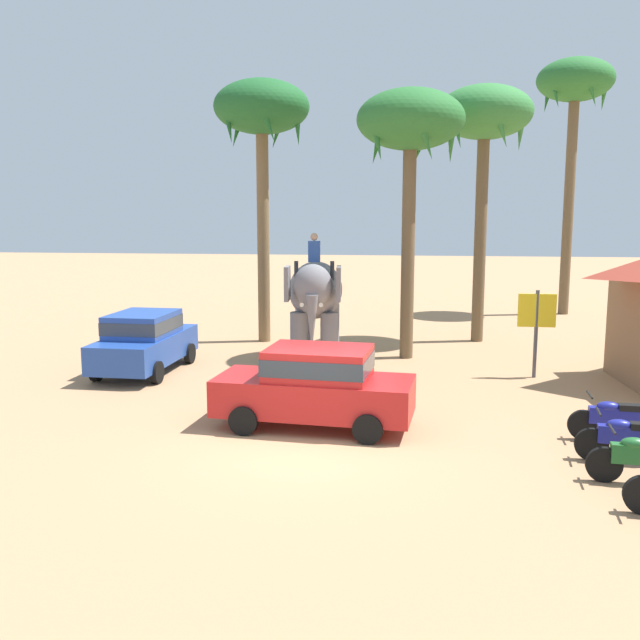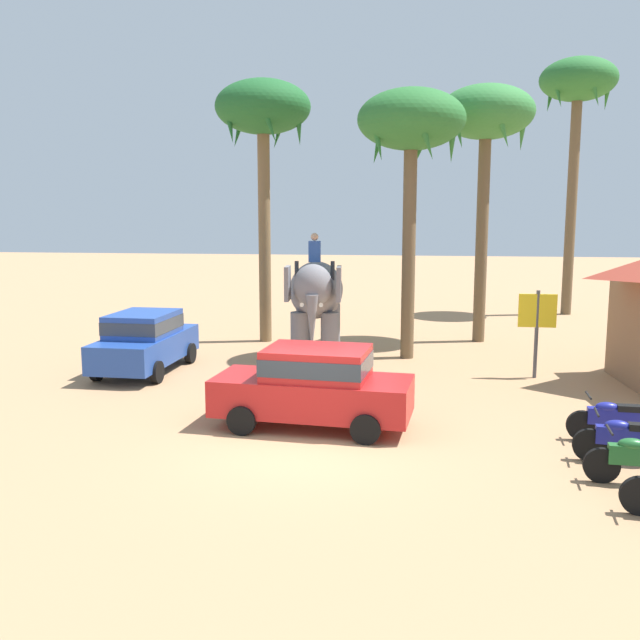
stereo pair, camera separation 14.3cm
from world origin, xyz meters
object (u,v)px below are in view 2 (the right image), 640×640
(motorcycle_second_in_row, at_px, (640,459))
(motorcycle_fourth_in_row, at_px, (614,419))
(car_parked_far_side, at_px, (145,339))
(elephant_with_mahout, at_px, (316,296))
(car_sedan_foreground, at_px, (314,384))
(palm_tree_far_back, at_px, (411,127))
(palm_tree_behind_elephant, at_px, (486,120))
(palm_tree_left_of_road, at_px, (578,91))
(motorcycle_mid_row, at_px, (625,439))
(signboard_yellow, at_px, (537,317))
(palm_tree_near_hut, at_px, (263,116))

(motorcycle_second_in_row, xyz_separation_m, motorcycle_fourth_in_row, (0.19, 2.26, 0.00))
(car_parked_far_side, height_order, motorcycle_fourth_in_row, car_parked_far_side)
(elephant_with_mahout, bearing_deg, car_sedan_foreground, -82.30)
(car_parked_far_side, height_order, palm_tree_far_back, palm_tree_far_back)
(palm_tree_behind_elephant, relative_size, palm_tree_left_of_road, 0.80)
(elephant_with_mahout, height_order, palm_tree_behind_elephant, palm_tree_behind_elephant)
(elephant_with_mahout, xyz_separation_m, motorcycle_mid_row, (6.71, -7.88, -1.53))
(elephant_with_mahout, bearing_deg, signboard_yellow, -11.74)
(palm_tree_behind_elephant, bearing_deg, elephant_with_mahout, -141.69)
(palm_tree_left_of_road, xyz_separation_m, signboard_yellow, (-3.36, -12.54, -7.83))
(palm_tree_behind_elephant, xyz_separation_m, palm_tree_far_back, (-2.45, -3.16, -0.55))
(palm_tree_far_back, bearing_deg, motorcycle_second_in_row, -68.16)
(car_sedan_foreground, height_order, car_parked_far_side, same)
(motorcycle_fourth_in_row, height_order, palm_tree_near_hut, palm_tree_near_hut)
(motorcycle_mid_row, distance_m, signboard_yellow, 6.72)
(car_parked_far_side, xyz_separation_m, palm_tree_near_hut, (2.37, 5.13, 6.73))
(car_sedan_foreground, relative_size, elephant_with_mahout, 1.08)
(motorcycle_second_in_row, bearing_deg, elephant_with_mahout, 126.78)
(palm_tree_far_back, height_order, signboard_yellow, palm_tree_far_back)
(car_parked_far_side, distance_m, palm_tree_behind_elephant, 13.24)
(motorcycle_fourth_in_row, relative_size, signboard_yellow, 0.75)
(elephant_with_mahout, relative_size, motorcycle_mid_row, 2.19)
(motorcycle_second_in_row, height_order, palm_tree_near_hut, palm_tree_near_hut)
(palm_tree_behind_elephant, height_order, palm_tree_left_of_road, palm_tree_left_of_road)
(palm_tree_behind_elephant, xyz_separation_m, signboard_yellow, (1.04, -5.37, -5.81))
(car_parked_far_side, distance_m, motorcycle_fourth_in_row, 12.34)
(palm_tree_near_hut, height_order, palm_tree_left_of_road, palm_tree_left_of_road)
(motorcycle_second_in_row, distance_m, palm_tree_left_of_road, 22.29)
(car_parked_far_side, bearing_deg, car_sedan_foreground, -39.21)
(palm_tree_near_hut, distance_m, palm_tree_far_back, 5.45)
(motorcycle_mid_row, bearing_deg, car_parked_far_side, 152.53)
(car_parked_far_side, xyz_separation_m, elephant_with_mahout, (4.58, 2.01, 1.06))
(car_parked_far_side, height_order, palm_tree_left_of_road, palm_tree_left_of_road)
(signboard_yellow, bearing_deg, elephant_with_mahout, 168.26)
(palm_tree_near_hut, xyz_separation_m, signboard_yellow, (8.42, -4.41, -5.97))
(palm_tree_near_hut, height_order, signboard_yellow, palm_tree_near_hut)
(palm_tree_behind_elephant, distance_m, palm_tree_near_hut, 7.45)
(car_sedan_foreground, relative_size, motorcycle_second_in_row, 2.35)
(car_parked_far_side, bearing_deg, palm_tree_behind_elephant, 31.99)
(motorcycle_fourth_in_row, xyz_separation_m, palm_tree_near_hut, (-9.06, 9.76, 7.19))
(palm_tree_far_back, bearing_deg, car_sedan_foreground, -104.04)
(car_parked_far_side, height_order, palm_tree_near_hut, palm_tree_near_hut)
(elephant_with_mahout, bearing_deg, motorcycle_second_in_row, -53.22)
(car_sedan_foreground, distance_m, motorcycle_mid_row, 6.02)
(elephant_with_mahout, distance_m, palm_tree_near_hut, 6.84)
(palm_tree_near_hut, bearing_deg, signboard_yellow, -27.63)
(palm_tree_behind_elephant, height_order, palm_tree_near_hut, palm_tree_near_hut)
(car_sedan_foreground, bearing_deg, car_parked_far_side, 140.79)
(car_sedan_foreground, xyz_separation_m, palm_tree_behind_elephant, (4.29, 10.54, 6.57))
(car_sedan_foreground, xyz_separation_m, palm_tree_near_hut, (-3.09, 9.58, 6.73))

